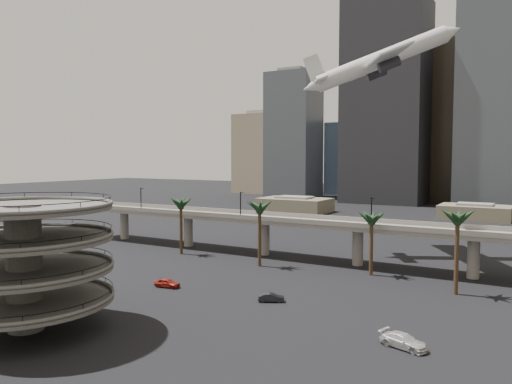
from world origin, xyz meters
The scene contains 10 objects.
ground centered at (0.00, 0.00, 0.00)m, with size 700.00×700.00×0.00m, color black.
parking_ramp centered at (-13.00, -4.00, 9.84)m, with size 22.20×22.20×17.35m.
overpass centered at (0.00, 55.00, 7.34)m, with size 130.00×9.30×14.70m.
palm_trees centered at (11.58, 47.18, 11.30)m, with size 76.40×18.40×14.00m.
low_buildings centered at (6.89, 142.30, 2.86)m, with size 135.00×27.50×6.80m.
skyline centered at (15.11, 217.09, 39.64)m, with size 269.00×86.00×108.57m.
airborne_jet centered at (10.15, 71.62, 44.46)m, with size 34.06×32.34×17.46m.
car_a centered at (-11.24, 21.50, 0.77)m, with size 1.81×4.49×1.53m, color maroon.
car_b centered at (8.17, 23.09, 0.67)m, with size 1.42×4.06×1.34m, color black.
car_c centered at (30.47, 14.58, 0.84)m, with size 2.34×5.77×1.67m, color beige.
Camera 1 is at (44.41, -43.12, 22.24)m, focal length 35.00 mm.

